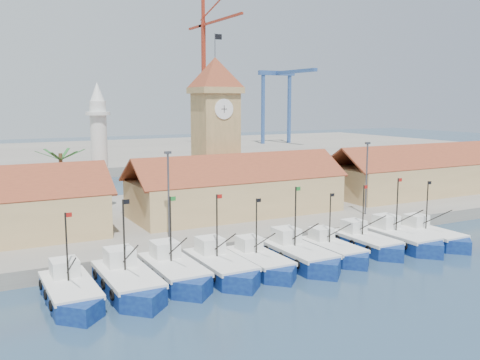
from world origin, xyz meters
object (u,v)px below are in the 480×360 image
clock_tower (216,128)px  minaret (99,148)px  boat_5 (300,257)px  boat_0 (71,294)px

clock_tower → minaret: 15.30m
boat_5 → clock_tower: 26.23m
boat_0 → minaret: minaret is taller
clock_tower → minaret: size_ratio=1.39×
clock_tower → minaret: clock_tower is taller
clock_tower → minaret: bearing=172.4°
minaret → clock_tower: bearing=-7.6°
boat_0 → clock_tower: clock_tower is taller
boat_0 → boat_5: 21.22m
boat_5 → minaret: (-12.59, 25.62, 8.92)m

